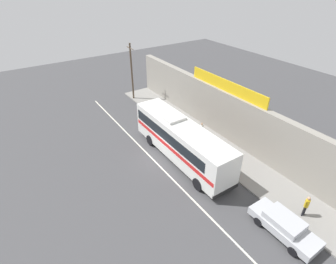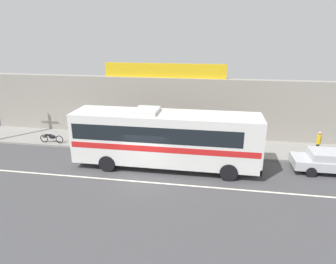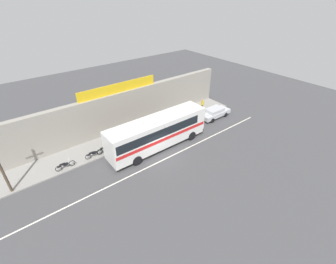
# 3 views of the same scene
# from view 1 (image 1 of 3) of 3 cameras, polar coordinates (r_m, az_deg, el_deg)

# --- Properties ---
(ground_plane) EXTENTS (70.00, 70.00, 0.00)m
(ground_plane) POSITION_cam_1_polar(r_m,az_deg,el_deg) (23.93, -1.40, -5.63)
(ground_plane) COLOR #444447
(sidewalk_slab) EXTENTS (30.00, 3.60, 0.14)m
(sidewalk_slab) POSITION_cam_1_polar(r_m,az_deg,el_deg) (26.48, 8.16, -1.66)
(sidewalk_slab) COLOR gray
(sidewalk_slab) RESTS_ON ground_plane
(storefront_facade) EXTENTS (30.00, 0.70, 4.80)m
(storefront_facade) POSITION_cam_1_polar(r_m,az_deg,el_deg) (26.63, 12.06, 3.95)
(storefront_facade) COLOR gray
(storefront_facade) RESTS_ON ground_plane
(storefront_billboard) EXTENTS (9.60, 0.12, 1.10)m
(storefront_billboard) POSITION_cam_1_polar(r_m,az_deg,el_deg) (25.45, 12.70, 9.88)
(storefront_billboard) COLOR gold
(storefront_billboard) RESTS_ON storefront_facade
(road_center_stripe) EXTENTS (30.00, 0.14, 0.01)m
(road_center_stripe) POSITION_cam_1_polar(r_m,az_deg,el_deg) (23.61, -3.05, -6.27)
(road_center_stripe) COLOR silver
(road_center_stripe) RESTS_ON ground_plane
(intercity_bus) EXTENTS (11.51, 2.65, 3.78)m
(intercity_bus) POSITION_cam_1_polar(r_m,az_deg,el_deg) (22.72, 2.79, -1.57)
(intercity_bus) COLOR silver
(intercity_bus) RESTS_ON ground_plane
(parked_car) EXTENTS (4.48, 1.83, 1.37)m
(parked_car) POSITION_cam_1_polar(r_m,az_deg,el_deg) (19.17, 24.08, -18.15)
(parked_car) COLOR #B7BABF
(parked_car) RESTS_ON ground_plane
(utility_pole) EXTENTS (1.60, 0.22, 7.11)m
(utility_pole) POSITION_cam_1_polar(r_m,az_deg,el_deg) (33.82, -7.97, 13.11)
(utility_pole) COLOR brown
(utility_pole) RESTS_ON sidewalk_slab
(motorcycle_green) EXTENTS (1.89, 0.56, 0.94)m
(motorcycle_green) POSITION_cam_1_polar(r_m,az_deg,el_deg) (31.33, -3.54, 5.31)
(motorcycle_green) COLOR black
(motorcycle_green) RESTS_ON sidewalk_slab
(motorcycle_red) EXTENTS (1.90, 0.56, 0.94)m
(motorcycle_red) POSITION_cam_1_polar(r_m,az_deg,el_deg) (29.13, -0.58, 3.18)
(motorcycle_red) COLOR black
(motorcycle_red) RESTS_ON sidewalk_slab
(motorcycle_orange) EXTENTS (1.93, 0.56, 0.94)m
(motorcycle_orange) POSITION_cam_1_polar(r_m,az_deg,el_deg) (28.25, 0.95, 2.19)
(motorcycle_orange) COLOR black
(motorcycle_orange) RESTS_ON sidewalk_slab
(pedestrian_far_right) EXTENTS (0.30, 0.48, 1.59)m
(pedestrian_far_right) POSITION_cam_1_polar(r_m,az_deg,el_deg) (26.32, 7.35, 0.71)
(pedestrian_far_right) COLOR brown
(pedestrian_far_right) RESTS_ON sidewalk_slab
(pedestrian_near_shop) EXTENTS (0.30, 0.48, 1.72)m
(pedestrian_near_shop) POSITION_cam_1_polar(r_m,az_deg,el_deg) (20.48, 28.09, -13.90)
(pedestrian_near_shop) COLOR black
(pedestrian_near_shop) RESTS_ON sidewalk_slab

